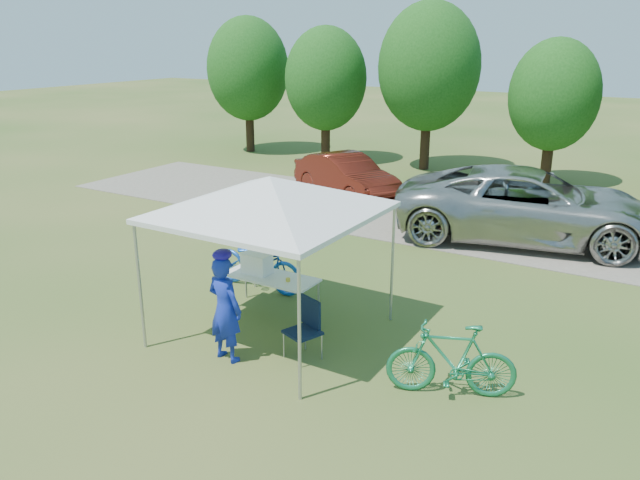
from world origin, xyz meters
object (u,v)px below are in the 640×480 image
at_px(folding_chair, 306,323).
at_px(minivan, 529,205).
at_px(folding_table, 271,278).
at_px(cyclist, 225,309).
at_px(bike_green, 451,360).
at_px(cooler, 257,263).
at_px(bike_blue, 258,263).
at_px(sedan, 346,176).

height_order(folding_chair, minivan, minivan).
distance_m(folding_table, cyclist, 1.83).
xyz_separation_m(bike_green, minivan, (-0.77, 7.67, 0.36)).
relative_size(cooler, bike_blue, 0.25).
height_order(minivan, sedan, minivan).
bearing_deg(cyclist, folding_chair, -138.50).
xyz_separation_m(bike_blue, bike_green, (4.64, -1.77, -0.01)).
distance_m(bike_blue, bike_green, 4.97).
bearing_deg(cyclist, sedan, -65.66).
bearing_deg(cyclist, bike_green, -160.58).
height_order(folding_table, minivan, minivan).
bearing_deg(bike_blue, minivan, -32.47).
xyz_separation_m(folding_chair, minivan, (1.57, 7.75, 0.35)).
relative_size(cyclist, minivan, 0.27).
height_order(folding_chair, sedan, sedan).
bearing_deg(sedan, folding_chair, -128.99).
xyz_separation_m(folding_table, sedan, (-2.99, 8.31, 0.01)).
bearing_deg(folding_chair, cooler, 169.32).
relative_size(bike_blue, sedan, 0.52).
distance_m(folding_chair, bike_blue, 2.96).
distance_m(folding_chair, bike_green, 2.34).
distance_m(cooler, bike_green, 4.18).
relative_size(bike_green, sedan, 0.45).
bearing_deg(minivan, bike_blue, 134.66).
xyz_separation_m(cooler, bike_blue, (-0.59, 0.80, -0.35)).
bearing_deg(cooler, folding_chair, -31.43).
relative_size(folding_table, cooler, 3.30).
distance_m(folding_chair, cyclist, 1.28).
xyz_separation_m(bike_blue, sedan, (-2.09, 7.50, 0.13)).
bearing_deg(bike_blue, folding_table, -131.15).
bearing_deg(bike_blue, cooler, -143.04).
distance_m(bike_blue, minivan, 7.06).
bearing_deg(cyclist, folding_table, -71.64).
distance_m(folding_table, folding_chair, 1.76).
xyz_separation_m(folding_chair, cooler, (-1.72, 1.05, 0.34)).
height_order(cooler, sedan, sedan).
bearing_deg(bike_blue, folding_chair, -127.97).
bearing_deg(minivan, folding_chair, 156.51).
relative_size(bike_blue, minivan, 0.33).
distance_m(cooler, cyclist, 1.91).
xyz_separation_m(bike_green, sedan, (-6.73, 9.28, 0.14)).
bearing_deg(cooler, bike_green, -13.43).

